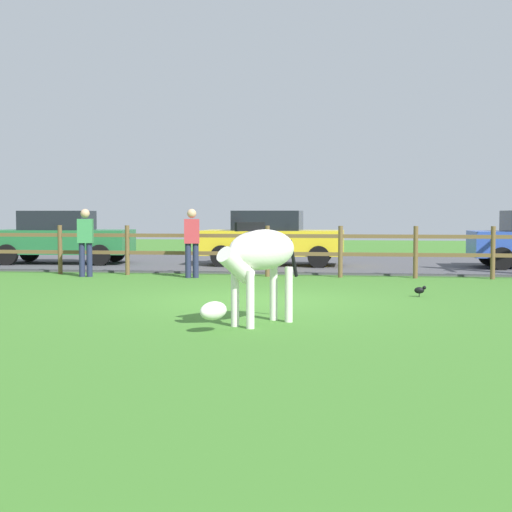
% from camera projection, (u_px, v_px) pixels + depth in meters
% --- Properties ---
extents(ground_plane, '(60.00, 60.00, 0.00)m').
position_uv_depth(ground_plane, '(256.00, 301.00, 12.92)').
color(ground_plane, '#3D7528').
extents(parking_asphalt, '(28.00, 7.40, 0.05)m').
position_uv_depth(parking_asphalt, '(300.00, 264.00, 22.11)').
color(parking_asphalt, '#47474C').
rests_on(parking_asphalt, ground_plane).
extents(paddock_fence, '(21.26, 0.11, 1.23)m').
position_uv_depth(paddock_fence, '(267.00, 248.00, 17.88)').
color(paddock_fence, brown).
rests_on(paddock_fence, ground_plane).
extents(zebra, '(1.28, 1.67, 1.41)m').
position_uv_depth(zebra, '(258.00, 258.00, 10.07)').
color(zebra, white).
rests_on(zebra, ground_plane).
extents(crow_on_grass, '(0.21, 0.10, 0.20)m').
position_uv_depth(crow_on_grass, '(420.00, 290.00, 13.53)').
color(crow_on_grass, black).
rests_on(crow_on_grass, ground_plane).
extents(parked_car_green, '(4.11, 2.12, 1.56)m').
position_uv_depth(parked_car_green, '(62.00, 237.00, 21.85)').
color(parked_car_green, '#236B38').
rests_on(parked_car_green, parking_asphalt).
extents(parked_car_yellow, '(4.01, 1.89, 1.56)m').
position_uv_depth(parked_car_yellow, '(272.00, 237.00, 21.12)').
color(parked_car_yellow, yellow).
rests_on(parked_car_yellow, parking_asphalt).
extents(visitor_left_of_tree, '(0.40, 0.30, 1.64)m').
position_uv_depth(visitor_left_of_tree, '(192.00, 240.00, 17.51)').
color(visitor_left_of_tree, '#232847').
rests_on(visitor_left_of_tree, ground_plane).
extents(visitor_right_of_tree, '(0.40, 0.29, 1.64)m').
position_uv_depth(visitor_right_of_tree, '(85.00, 239.00, 17.81)').
color(visitor_right_of_tree, '#232847').
rests_on(visitor_right_of_tree, ground_plane).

